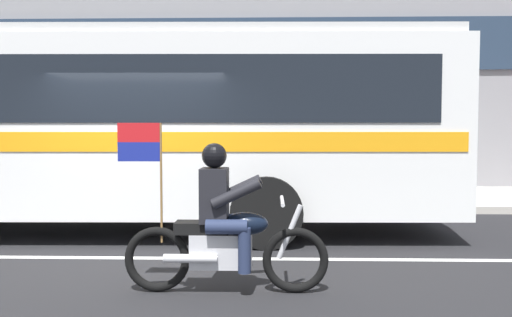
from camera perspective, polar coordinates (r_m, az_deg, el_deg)
The scene contains 6 objects.
ground_plane at distance 7.94m, azimuth -12.57°, elevation -9.34°, with size 60.00×60.00×0.00m, color black.
sidewalk_curb at distance 12.86m, azimuth -6.99°, elevation -4.15°, with size 28.00×3.80×0.15m, color #B7B2A8.
lane_center_stripe at distance 7.37m, azimuth -13.73°, elevation -10.30°, with size 26.60×0.14×0.01m, color silver.
transit_bus at distance 9.44m, azimuth -21.29°, elevation 4.02°, with size 13.16×2.87×3.22m.
motorcycle_with_rider at distance 5.60m, azimuth -3.49°, elevation -7.58°, with size 2.20×0.64×1.78m.
fire_hydrant at distance 11.66m, azimuth 11.61°, elevation -2.75°, with size 0.22×0.30×0.75m.
Camera 1 is at (1.92, -7.51, 1.71)m, focal length 37.30 mm.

